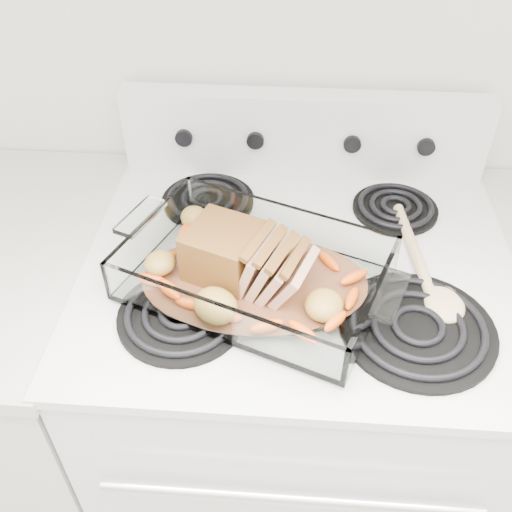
# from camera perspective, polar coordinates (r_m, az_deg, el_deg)

# --- Properties ---
(electric_range) EXTENTS (0.78, 0.70, 1.12)m
(electric_range) POSITION_cam_1_polar(r_m,az_deg,el_deg) (1.39, 3.39, -14.30)
(electric_range) COLOR silver
(electric_range) RESTS_ON ground
(counter_left) EXTENTS (0.58, 0.68, 0.93)m
(counter_left) POSITION_cam_1_polar(r_m,az_deg,el_deg) (1.54, -22.80, -12.11)
(counter_left) COLOR silver
(counter_left) RESTS_ON ground
(baking_dish) EXTENTS (0.42, 0.27, 0.08)m
(baking_dish) POSITION_cam_1_polar(r_m,az_deg,el_deg) (0.96, -0.09, -1.99)
(baking_dish) COLOR white
(baking_dish) RESTS_ON electric_range
(pork_roast) EXTENTS (0.21, 0.11, 0.09)m
(pork_roast) POSITION_cam_1_polar(r_m,az_deg,el_deg) (0.95, -1.91, -0.52)
(pork_roast) COLOR brown
(pork_roast) RESTS_ON baking_dish
(roast_vegetables) EXTENTS (0.36, 0.19, 0.04)m
(roast_vegetables) POSITION_cam_1_polar(r_m,az_deg,el_deg) (0.99, -0.16, -0.24)
(roast_vegetables) COLOR #FB4F0D
(roast_vegetables) RESTS_ON baking_dish
(wooden_spoon) EXTENTS (0.09, 0.31, 0.02)m
(wooden_spoon) POSITION_cam_1_polar(r_m,az_deg,el_deg) (1.03, 17.01, -2.12)
(wooden_spoon) COLOR beige
(wooden_spoon) RESTS_ON electric_range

